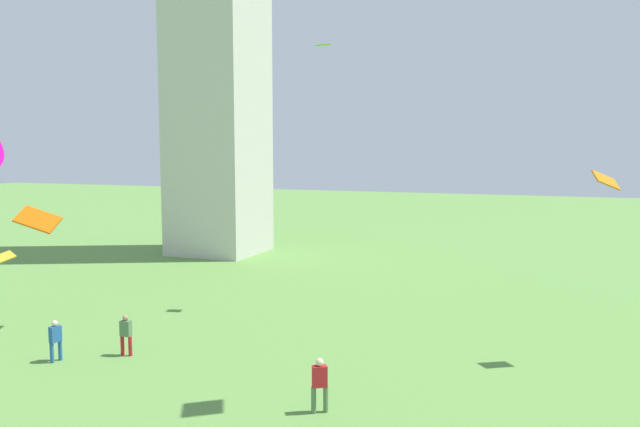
{
  "coord_description": "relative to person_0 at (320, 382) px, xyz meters",
  "views": [
    {
      "loc": [
        7.95,
        2.18,
        8.3
      ],
      "look_at": [
        1.01,
        20.25,
        6.28
      ],
      "focal_mm": 34.41,
      "sensor_mm": 36.0,
      "label": 1
    }
  ],
  "objects": [
    {
      "name": "kite_flying_2",
      "position": [
        -14.32,
        1.04,
        2.9
      ],
      "size": [
        0.83,
        0.92,
        0.45
      ],
      "rotation": [
        0.0,
        0.0,
        4.37
      ],
      "color": "gold"
    },
    {
      "name": "kite_flying_5",
      "position": [
        8.51,
        8.23,
        6.15
      ],
      "size": [
        1.06,
        1.12,
        0.79
      ],
      "rotation": [
        0.0,
        0.0,
        0.57
      ],
      "color": "orange"
    },
    {
      "name": "kite_flying_7",
      "position": [
        -4.48,
        12.12,
        12.56
      ],
      "size": [
        0.91,
        0.74,
        0.16
      ],
      "rotation": [
        0.0,
        0.0,
        0.27
      ],
      "color": "#6AE605"
    },
    {
      "name": "person_0",
      "position": [
        0.0,
        0.0,
        0.0
      ],
      "size": [
        0.53,
        0.47,
        1.78
      ],
      "rotation": [
        0.0,
        0.0,
        0.56
      ],
      "color": "#51754C",
      "rests_on": "ground_plane"
    },
    {
      "name": "person_1",
      "position": [
        -9.27,
        2.26,
        -0.06
      ],
      "size": [
        0.52,
        0.28,
        1.67
      ],
      "rotation": [
        0.0,
        0.0,
        0.07
      ],
      "color": "red",
      "rests_on": "ground_plane"
    },
    {
      "name": "person_2",
      "position": [
        -11.39,
        0.68,
        -0.07
      ],
      "size": [
        0.33,
        0.51,
        1.65
      ],
      "rotation": [
        0.0,
        0.0,
        4.51
      ],
      "color": "#235693",
      "rests_on": "ground_plane"
    },
    {
      "name": "kite_flying_9",
      "position": [
        -15.45,
        4.03,
        4.1
      ],
      "size": [
        1.77,
        1.71,
        1.26
      ],
      "rotation": [
        0.0,
        0.0,
        0.39
      ],
      "color": "#E35605"
    }
  ]
}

